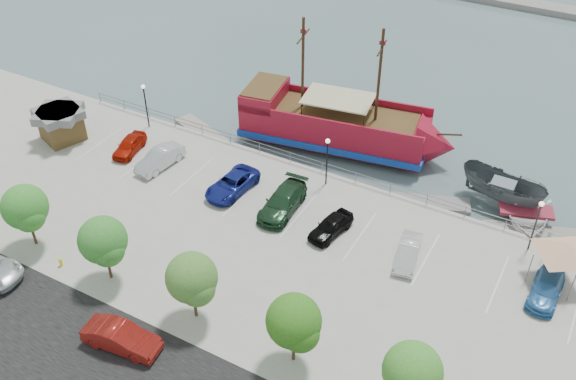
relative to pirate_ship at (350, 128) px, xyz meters
The scene contains 29 objects.
ground 13.80m from the pirate_ship, 84.98° to the right, with size 160.00×160.00×0.00m, color #495C5E.
sidewalk 23.65m from the pirate_ship, 87.10° to the right, with size 100.00×4.00×0.05m, color #9B9984.
seawall_railing 5.94m from the pirate_ship, 78.36° to the right, with size 50.00×0.06×1.00m.
far_shore 42.92m from the pirate_ship, 74.87° to the left, with size 40.00×3.00×0.80m, color gray.
pirate_ship is the anchor object (origin of this frame).
patrol_boat 14.05m from the pirate_ship, ahead, with size 2.63×7.00×2.71m, color #464E51.
speedboat 16.44m from the pirate_ship, 10.08° to the right, with size 4.73×6.62×1.37m, color silver.
dock_west 13.81m from the pirate_ship, 161.24° to the right, with size 6.35×1.81×0.36m, color gray.
dock_mid 10.31m from the pirate_ship, 25.71° to the right, with size 6.25×1.79×0.36m, color gray.
dock_east 18.00m from the pirate_ship, 14.23° to the right, with size 7.66×2.19×0.44m, color gray.
shed 25.38m from the pirate_ship, 150.99° to the right, with size 4.54×4.54×2.90m.
canopy_tent 21.63m from the pirate_ship, 25.53° to the right, with size 5.38×5.38×3.78m.
street_sedan 27.81m from the pirate_ship, 94.66° to the right, with size 1.69×4.85×1.60m, color maroon.
fire_hydrant 26.59m from the pirate_ship, 113.39° to the right, with size 0.24×0.24×0.69m.
lamp_post_left 18.34m from the pirate_ship, 157.09° to the right, with size 0.36×0.36×4.28m.
lamp_post_mid 7.45m from the pirate_ship, 80.44° to the right, with size 0.36×0.36×4.28m.
lamp_post_right 18.70m from the pirate_ship, 22.44° to the right, with size 0.36×0.36×4.28m.
tree_b 27.42m from the pirate_ship, 119.98° to the right, with size 3.30×3.20×5.00m.
tree_c 24.70m from the pirate_ship, 105.71° to the right, with size 3.30×3.20×5.00m.
tree_d 23.78m from the pirate_ship, 89.17° to the right, with size 3.30×3.20×5.00m.
tree_e 24.89m from the pirate_ship, 72.77° to the right, with size 3.30×3.20×5.00m.
tree_f 27.77m from the pirate_ship, 58.79° to the right, with size 3.30×3.20×5.00m.
parked_car_a 19.18m from the pirate_ship, 144.59° to the right, with size 1.61×3.99×1.36m, color #AB1504.
parked_car_b 16.66m from the pirate_ship, 136.00° to the right, with size 1.62×4.64×1.53m, color silver.
parked_car_c 12.55m from the pirate_ship, 112.79° to the right, with size 2.33×5.05×1.40m, color navy.
parked_car_d 11.73m from the pirate_ship, 91.00° to the right, with size 2.25×5.53×1.60m, color #1A3920.
parked_car_e 13.05m from the pirate_ship, 71.35° to the right, with size 1.62×4.03×1.37m, color black.
parked_car_f 15.87m from the pirate_ship, 50.64° to the right, with size 1.43×4.11×1.35m, color white.
parked_car_h 22.15m from the pirate_ship, 30.29° to the right, with size 1.86×4.57×1.32m, color #2F6AA5.
Camera 1 is at (17.34, -31.17, 30.98)m, focal length 40.00 mm.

